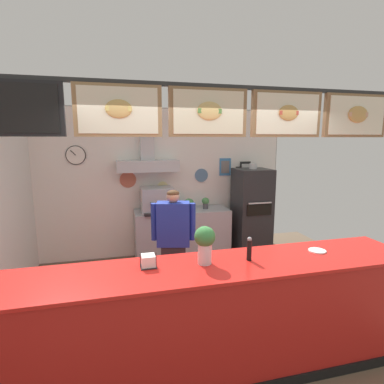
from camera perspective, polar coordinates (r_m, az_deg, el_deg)
The scene contains 13 objects.
ground_plane at distance 3.74m, azimuth 2.21°, elevation -26.43°, with size 6.69×6.69×0.00m, color brown.
back_wall_assembly at distance 5.59m, azimuth -5.35°, elevation 2.47°, with size 4.67×3.00×2.78m.
service_counter at distance 3.09m, azimuth 4.70°, elevation -22.83°, with size 3.91×0.71×1.09m.
back_prep_counter at distance 5.67m, azimuth -1.87°, elevation -8.09°, with size 1.72×0.60×0.94m.
pizza_oven at distance 5.84m, azimuth 11.16°, elevation -3.89°, with size 0.63×0.65×1.78m.
shop_worker at distance 4.11m, azimuth -3.51°, elevation -9.74°, with size 0.58×0.31×1.57m.
espresso_machine at distance 5.39m, azimuth -6.65°, elevation -1.49°, with size 0.56×0.56×0.44m.
potted_basil at distance 5.51m, azimuth -0.61°, elevation -2.21°, with size 0.18×0.18×0.21m.
potted_oregano at distance 5.62m, azimuth 2.57°, elevation -1.98°, with size 0.14×0.14×0.21m.
condiment_plate at distance 3.38m, azimuth 22.56°, elevation -10.19°, with size 0.17×0.17×0.01m.
pepper_grinder at distance 2.93m, azimuth 10.76°, elevation -10.48°, with size 0.05×0.05×0.23m.
basil_vase at distance 2.78m, azimuth 2.43°, elevation -9.66°, with size 0.19×0.19×0.35m.
napkin_holder at distance 2.79m, azimuth -8.25°, elevation -12.82°, with size 0.15×0.14×0.12m.
Camera 1 is at (-0.86, -2.89, 2.21)m, focal length 28.25 mm.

